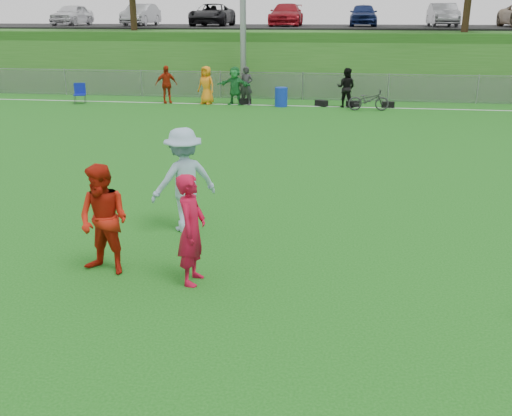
% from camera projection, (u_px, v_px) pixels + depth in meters
% --- Properties ---
extents(ground, '(120.00, 120.00, 0.00)m').
position_uv_depth(ground, '(210.00, 288.00, 8.64)').
color(ground, '#145712').
rests_on(ground, ground).
extents(sideline_far, '(60.00, 0.10, 0.01)m').
position_uv_depth(sideline_far, '(299.00, 106.00, 25.48)').
color(sideline_far, white).
rests_on(sideline_far, ground).
extents(fence, '(58.00, 0.06, 1.30)m').
position_uv_depth(fence, '(303.00, 86.00, 27.14)').
color(fence, gray).
rests_on(fence, ground).
extents(berm, '(120.00, 18.00, 3.00)m').
position_uv_depth(berm, '(315.00, 52.00, 37.15)').
color(berm, '#235919').
rests_on(berm, ground).
extents(parking_lot, '(120.00, 12.00, 0.10)m').
position_uv_depth(parking_lot, '(317.00, 27.00, 38.52)').
color(parking_lot, black).
rests_on(parking_lot, berm).
extents(car_row, '(32.04, 5.18, 1.44)m').
position_uv_depth(car_row, '(299.00, 15.00, 37.50)').
color(car_row, silver).
rests_on(car_row, parking_lot).
extents(spectator_row, '(9.16, 0.85, 1.69)m').
position_uv_depth(spectator_row, '(243.00, 86.00, 25.56)').
color(spectator_row, '#A4220B').
rests_on(spectator_row, ground).
extents(gear_bags, '(6.94, 0.54, 0.26)m').
position_uv_depth(gear_bags, '(326.00, 103.00, 25.36)').
color(gear_bags, black).
rests_on(gear_bags, ground).
extents(player_red_left, '(0.44, 0.65, 1.73)m').
position_uv_depth(player_red_left, '(192.00, 230.00, 8.58)').
color(player_red_left, '#B50C2C').
rests_on(player_red_left, ground).
extents(player_red_center, '(1.00, 0.86, 1.78)m').
position_uv_depth(player_red_center, '(104.00, 220.00, 8.90)').
color(player_red_center, '#B61B0C').
rests_on(player_red_center, ground).
extents(player_blue, '(1.46, 1.35, 1.97)m').
position_uv_depth(player_blue, '(184.00, 180.00, 10.67)').
color(player_blue, '#92B3CB').
rests_on(player_blue, ground).
extents(recycling_bin, '(0.70, 0.70, 0.83)m').
position_uv_depth(recycling_bin, '(281.00, 97.00, 25.25)').
color(recycling_bin, '#1031B7').
rests_on(recycling_bin, ground).
extents(camp_chair, '(0.64, 0.65, 0.91)m').
position_uv_depth(camp_chair, '(80.00, 98.00, 26.10)').
color(camp_chair, '#0D1B97').
rests_on(camp_chair, ground).
extents(bicycle, '(1.77, 0.77, 0.90)m').
position_uv_depth(bicycle, '(369.00, 100.00, 24.17)').
color(bicycle, '#2A2A2C').
rests_on(bicycle, ground).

